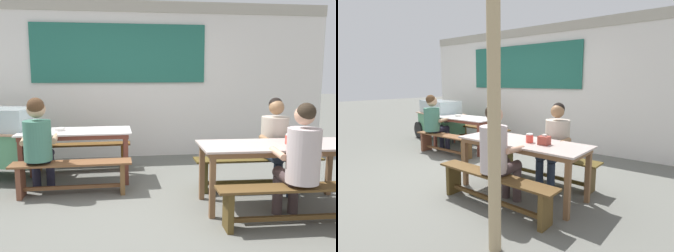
% 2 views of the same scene
% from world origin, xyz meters
% --- Properties ---
extents(ground_plane, '(40.00, 40.00, 0.00)m').
position_xyz_m(ground_plane, '(0.00, 0.00, 0.00)').
color(ground_plane, '#63635C').
extents(backdrop_wall, '(6.95, 0.23, 2.79)m').
position_xyz_m(backdrop_wall, '(-0.02, 2.54, 1.47)').
color(backdrop_wall, silver).
rests_on(backdrop_wall, ground_plane).
extents(dining_table_far, '(1.55, 0.71, 0.73)m').
position_xyz_m(dining_table_far, '(-1.05, 1.10, 0.66)').
color(dining_table_far, silver).
rests_on(dining_table_far, ground_plane).
extents(dining_table_near, '(1.82, 0.75, 0.73)m').
position_xyz_m(dining_table_near, '(1.35, -0.17, 0.66)').
color(dining_table_near, '#C0ADA5').
rests_on(dining_table_near, ground_plane).
extents(bench_far_back, '(1.56, 0.27, 0.43)m').
position_xyz_m(bench_far_back, '(-1.06, 1.68, 0.29)').
color(bench_far_back, brown).
rests_on(bench_far_back, ground_plane).
extents(bench_far_front, '(1.50, 0.32, 0.43)m').
position_xyz_m(bench_far_front, '(-1.04, 0.51, 0.28)').
color(bench_far_front, brown).
rests_on(bench_far_front, ground_plane).
extents(bench_near_back, '(1.71, 0.36, 0.43)m').
position_xyz_m(bench_near_back, '(1.37, 0.42, 0.28)').
color(bench_near_back, '#53421A').
rests_on(bench_near_back, ground_plane).
extents(bench_near_front, '(1.70, 0.31, 0.43)m').
position_xyz_m(bench_near_front, '(1.33, -0.75, 0.28)').
color(bench_near_front, brown).
rests_on(bench_near_front, ground_plane).
extents(person_right_near_table, '(0.46, 0.57, 1.22)m').
position_xyz_m(person_right_near_table, '(1.58, 0.35, 0.69)').
color(person_right_near_table, '#273347').
rests_on(person_right_near_table, ground_plane).
extents(person_left_back_turned, '(0.47, 0.58, 1.25)m').
position_xyz_m(person_left_back_turned, '(-1.45, 0.57, 0.71)').
color(person_left_back_turned, '#1E1E2E').
rests_on(person_left_back_turned, ground_plane).
extents(person_near_front, '(0.44, 0.56, 1.26)m').
position_xyz_m(person_near_front, '(1.35, -0.69, 0.70)').
color(person_near_front, '#433434').
rests_on(person_near_front, ground_plane).
extents(tissue_box, '(0.13, 0.12, 0.13)m').
position_xyz_m(tissue_box, '(1.70, -0.19, 0.79)').
color(tissue_box, '#9D3D31').
rests_on(tissue_box, dining_table_near).
extents(condiment_jar, '(0.10, 0.10, 0.12)m').
position_xyz_m(condiment_jar, '(1.49, -0.19, 0.79)').
color(condiment_jar, '#E2453A').
rests_on(condiment_jar, dining_table_near).
extents(soup_bowl, '(0.14, 0.14, 0.04)m').
position_xyz_m(soup_bowl, '(-1.27, 1.11, 0.76)').
color(soup_bowl, silver).
rests_on(soup_bowl, dining_table_far).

